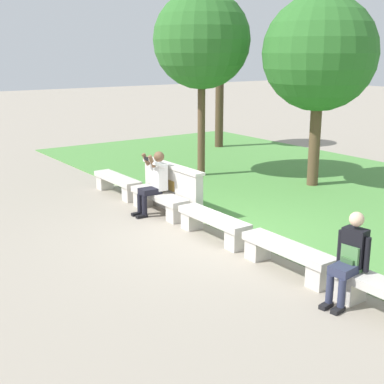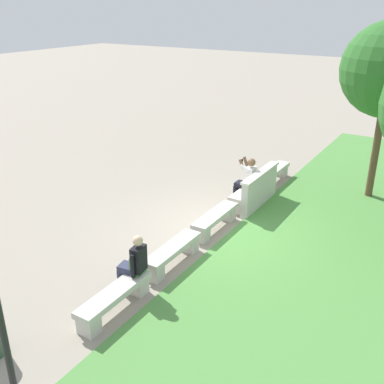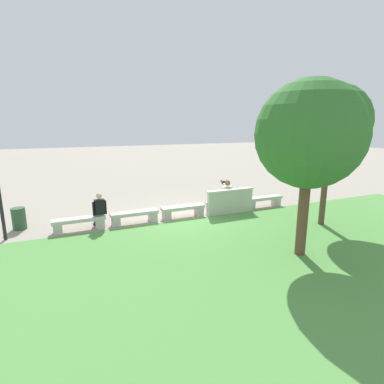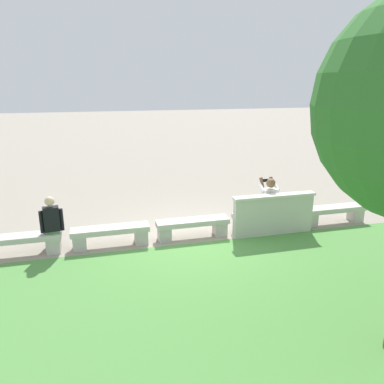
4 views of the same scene
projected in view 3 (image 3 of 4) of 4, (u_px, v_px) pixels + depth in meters
ground_plane at (183, 217)px, 11.59m from camera, size 80.00×80.00×0.00m
grass_strip at (246, 264)px, 7.67m from camera, size 21.24×8.00×0.03m
bench_main at (264, 200)px, 12.99m from camera, size 1.71×0.40×0.45m
bench_near at (226, 205)px, 12.26m from camera, size 1.71×0.40×0.45m
bench_mid at (183, 210)px, 11.53m from camera, size 1.71×0.40×0.45m
bench_far at (135, 216)px, 10.80m from camera, size 1.71×0.40×0.45m
bench_end at (79, 222)px, 10.07m from camera, size 1.71×0.40×0.45m
backrest_wall_with_plaque at (230, 201)px, 11.91m from camera, size 2.03×0.24×1.01m
person_photographer at (226, 194)px, 12.25m from camera, size 0.48×0.73×1.32m
person_distant at (99, 209)px, 10.31m from camera, size 0.48×0.71×1.26m
backpack at (100, 211)px, 10.25m from camera, size 0.28×0.24×0.43m
tree_behind_wall at (331, 122)px, 9.94m from camera, size 2.52×2.52×4.86m
tree_left_background at (310, 135)px, 7.55m from camera, size 2.76×2.76×4.66m
trash_bin at (19, 219)px, 10.21m from camera, size 0.44×0.44×0.75m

